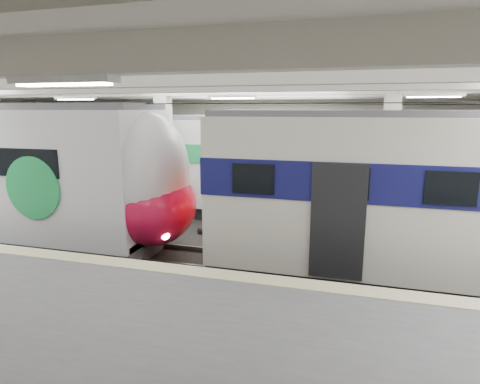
% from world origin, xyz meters
% --- Properties ---
extents(station_hall, '(36.00, 24.00, 5.75)m').
position_xyz_m(station_hall, '(0.00, -1.74, 3.24)').
color(station_hall, black).
rests_on(station_hall, ground).
extents(modern_emu, '(14.79, 3.05, 4.72)m').
position_xyz_m(modern_emu, '(-7.42, -0.00, 2.32)').
color(modern_emu, silver).
rests_on(modern_emu, ground).
extents(far_train, '(13.36, 2.89, 4.28)m').
position_xyz_m(far_train, '(-4.86, 5.50, 2.21)').
color(far_train, silver).
rests_on(far_train, ground).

